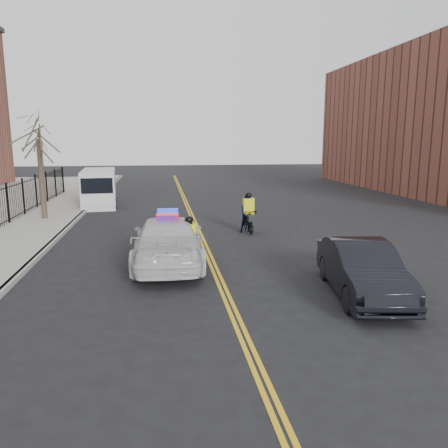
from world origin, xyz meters
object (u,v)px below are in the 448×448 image
Objects in this scene: cyclist_near at (189,251)px; cyclist_far at (248,217)px; dark_sedan at (362,269)px; cargo_van at (99,188)px; police_cruiser at (168,241)px.

cyclist_far is (3.02, 5.38, 0.11)m from cyclist_near.
cyclist_far is at bearing 107.77° from dark_sedan.
cyclist_far is at bearing 69.48° from cyclist_near.
cargo_van is at bearing 128.48° from cyclist_far.
dark_sedan is 5.34m from cyclist_near.
dark_sedan is at bearing -81.56° from cyclist_far.
dark_sedan is (5.05, -3.75, -0.09)m from police_cruiser.
cyclist_far is (3.67, 4.66, -0.10)m from police_cruiser.
cyclist_near is (-4.40, 3.03, -0.11)m from dark_sedan.
dark_sedan is 19.98m from cargo_van.
dark_sedan is at bearing -67.90° from cargo_van.
cyclist_near is (0.65, -0.72, -0.21)m from police_cruiser.
dark_sedan is 0.79× the size of cargo_van.
cyclist_near is at bearing -77.35° from cargo_van.
cyclist_far is at bearing -126.52° from police_cruiser.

